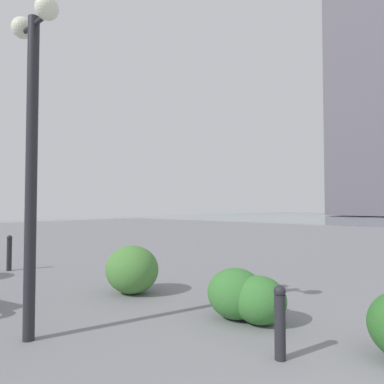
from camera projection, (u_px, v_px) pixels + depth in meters
The scene contains 7 objects.
building_annex at pixel (375, 104), 59.43m from camera, with size 12.14×14.25×37.39m.
lamppost at pixel (32, 117), 4.41m from camera, with size 0.98×0.28×4.17m.
bollard_near at pixel (280, 321), 3.78m from camera, with size 0.13×0.13×0.79m.
bollard_mid at pixel (9, 252), 8.92m from camera, with size 0.13×0.13×0.90m.
shrub_low at pixel (259, 300), 4.92m from camera, with size 0.78×0.71×0.67m.
shrub_round at pixel (236, 293), 5.15m from camera, with size 0.86×0.77×0.73m.
shrub_tall at pixel (132, 269), 6.62m from camera, with size 1.05×0.95×0.89m.
Camera 1 is at (0.45, 2.81, 1.66)m, focal length 32.93 mm.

